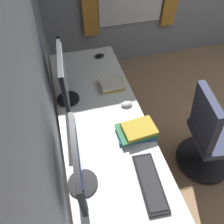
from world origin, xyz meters
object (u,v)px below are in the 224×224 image
object	(u,v)px
mouse_spare	(127,104)
mouse_main	(100,56)
drawer_pedestal	(102,150)
book_stack_near	(112,84)
book_stack_far	(137,131)
monitor_secondary	(79,165)
office_chair	(209,137)
monitor_primary	(64,76)
keyboard_main	(150,182)

from	to	relation	value
mouse_spare	mouse_main	bearing A→B (deg)	5.12
drawer_pedestal	book_stack_near	xyz separation A→B (m)	(0.42, -0.21, 0.41)
mouse_spare	book_stack_far	size ratio (longest dim) A/B	0.34
drawer_pedestal	monitor_secondary	xyz separation A→B (m)	(-0.45, 0.22, 0.64)
monitor_secondary	office_chair	size ratio (longest dim) A/B	0.50
drawer_pedestal	monitor_secondary	distance (m)	0.81
mouse_main	book_stack_near	distance (m)	0.49
drawer_pedestal	mouse_spare	world-z (taller)	mouse_spare
book_stack_far	monitor_secondary	bearing A→B (deg)	121.26
monitor_primary	mouse_spare	xyz separation A→B (m)	(-0.20, -0.48, -0.25)
mouse_main	book_stack_near	size ratio (longest dim) A/B	0.45
drawer_pedestal	keyboard_main	distance (m)	0.72
mouse_spare	book_stack_far	world-z (taller)	book_stack_far
keyboard_main	office_chair	xyz separation A→B (m)	(0.37, -0.77, -0.28)
keyboard_main	monitor_primary	bearing A→B (deg)	24.49
book_stack_far	monitor_primary	bearing A→B (deg)	42.21
mouse_main	office_chair	distance (m)	1.38
keyboard_main	book_stack_far	size ratio (longest dim) A/B	1.39
drawer_pedestal	monitor_primary	xyz separation A→B (m)	(0.36, 0.21, 0.65)
monitor_primary	monitor_secondary	bearing A→B (deg)	179.24
monitor_secondary	book_stack_near	distance (m)	1.00
office_chair	monitor_primary	bearing A→B (deg)	65.27
mouse_main	mouse_spare	xyz separation A→B (m)	(-0.76, -0.07, 0.00)
book_stack_near	office_chair	bearing A→B (deg)	-128.50
monitor_secondary	office_chair	world-z (taller)	monitor_secondary
mouse_spare	book_stack_near	xyz separation A→B (m)	(0.27, 0.06, 0.01)
book_stack_near	mouse_spare	bearing A→B (deg)	-167.25
keyboard_main	book_stack_far	distance (m)	0.41
keyboard_main	mouse_spare	size ratio (longest dim) A/B	4.13
book_stack_far	mouse_spare	bearing A→B (deg)	-2.55
book_stack_near	keyboard_main	bearing A→B (deg)	179.87
book_stack_near	book_stack_far	bearing A→B (deg)	-175.36
drawer_pedestal	office_chair	size ratio (longest dim) A/B	0.72
monitor_secondary	book_stack_near	size ratio (longest dim) A/B	2.12
mouse_spare	book_stack_near	distance (m)	0.28
monitor_primary	book_stack_far	bearing A→B (deg)	-137.79
keyboard_main	office_chair	world-z (taller)	office_chair
mouse_main	mouse_spare	world-z (taller)	same
monitor_primary	mouse_main	distance (m)	0.74
monitor_primary	book_stack_near	size ratio (longest dim) A/B	2.28
keyboard_main	mouse_spare	xyz separation A→B (m)	(0.71, -0.06, 0.01)
mouse_main	mouse_spare	bearing A→B (deg)	-174.88
monitor_secondary	mouse_spare	bearing A→B (deg)	-39.30
mouse_spare	book_stack_near	world-z (taller)	book_stack_near
drawer_pedestal	mouse_spare	bearing A→B (deg)	-60.73
monitor_primary	book_stack_near	bearing A→B (deg)	-81.32
drawer_pedestal	book_stack_near	distance (m)	0.63
monitor_secondary	mouse_main	world-z (taller)	monitor_secondary
mouse_main	book_stack_near	bearing A→B (deg)	-179.14
monitor_secondary	keyboard_main	world-z (taller)	monitor_secondary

